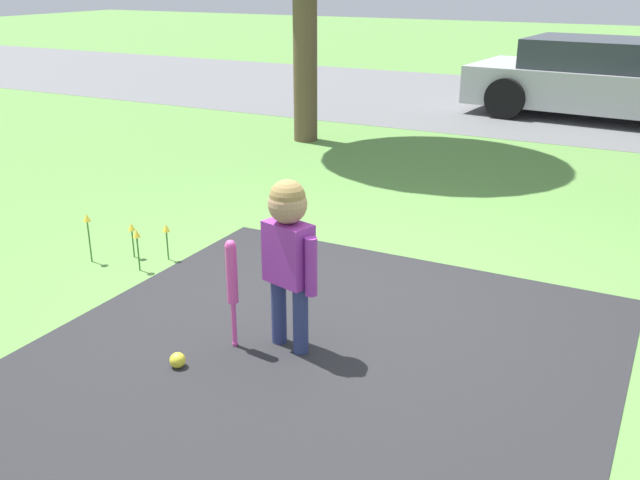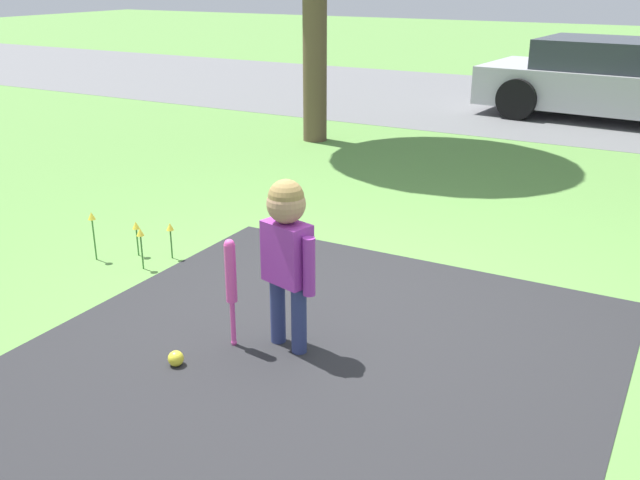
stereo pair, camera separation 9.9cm
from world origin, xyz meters
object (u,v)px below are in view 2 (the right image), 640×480
Objects in this scene: child at (287,242)px; baseball_bat at (231,278)px; parked_car at (614,81)px; sports_ball at (176,358)px.

baseball_bat is (-0.31, -0.15, -0.24)m from child.
parked_car is (0.64, 8.64, -0.11)m from child.
child is 11.36× the size of sports_ball.
baseball_bat is at bearing -91.12° from parked_car.
baseball_bat reaches higher than sports_ball.
baseball_bat is 0.57m from sports_ball.
sports_ball is (-0.15, -0.37, -0.41)m from baseball_bat.
child reaches higher than sports_ball.
sports_ball is at bearing -91.83° from parked_car.
child is at bearing -89.20° from parked_car.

